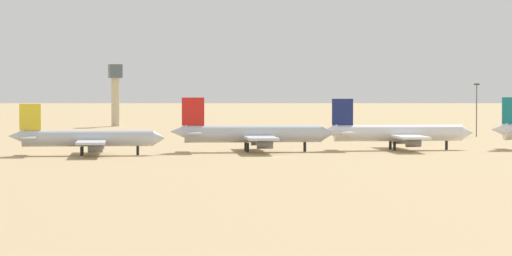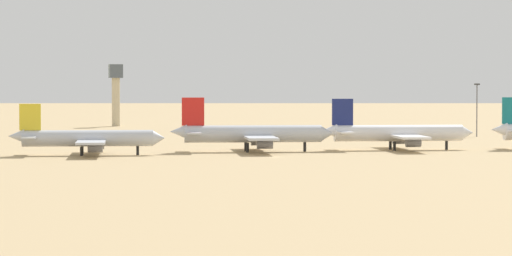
{
  "view_description": "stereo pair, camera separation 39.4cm",
  "coord_description": "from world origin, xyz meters",
  "px_view_note": "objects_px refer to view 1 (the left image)",
  "views": [
    {
      "loc": [
        -78.67,
        -314.25,
        19.42
      ],
      "look_at": [
        1.84,
        29.03,
        6.0
      ],
      "focal_mm": 93.58,
      "sensor_mm": 36.0,
      "label": 1
    },
    {
      "loc": [
        -78.29,
        -314.34,
        19.42
      ],
      "look_at": [
        1.84,
        29.03,
        6.0
      ],
      "focal_mm": 93.58,
      "sensor_mm": 36.0,
      "label": 2
    }
  ],
  "objects_px": {
    "control_tower": "(115,89)",
    "parked_jet_navy_4": "(397,133)",
    "parked_jet_yellow_2": "(86,138)",
    "light_pole_west": "(477,106)",
    "parked_jet_red_3": "(251,134)"
  },
  "relations": [
    {
      "from": "control_tower",
      "to": "parked_jet_yellow_2",
      "type": "bearing_deg",
      "value": -99.24
    },
    {
      "from": "parked_jet_red_3",
      "to": "light_pole_west",
      "type": "relative_size",
      "value": 2.47
    },
    {
      "from": "parked_jet_red_3",
      "to": "parked_jet_navy_4",
      "type": "distance_m",
      "value": 39.77
    },
    {
      "from": "parked_jet_yellow_2",
      "to": "light_pole_west",
      "type": "xyz_separation_m",
      "value": [
        135.35,
        75.94,
        5.72
      ]
    },
    {
      "from": "parked_jet_yellow_2",
      "to": "control_tower",
      "type": "height_order",
      "value": "control_tower"
    },
    {
      "from": "parked_jet_red_3",
      "to": "control_tower",
      "type": "relative_size",
      "value": 1.75
    },
    {
      "from": "parked_jet_navy_4",
      "to": "control_tower",
      "type": "height_order",
      "value": "control_tower"
    },
    {
      "from": "parked_jet_yellow_2",
      "to": "light_pole_west",
      "type": "distance_m",
      "value": 155.31
    },
    {
      "from": "parked_jet_red_3",
      "to": "control_tower",
      "type": "height_order",
      "value": "control_tower"
    },
    {
      "from": "control_tower",
      "to": "parked_jet_navy_4",
      "type": "bearing_deg",
      "value": -74.93
    },
    {
      "from": "parked_jet_yellow_2",
      "to": "parked_jet_navy_4",
      "type": "relative_size",
      "value": 0.94
    },
    {
      "from": "control_tower",
      "to": "light_pole_west",
      "type": "bearing_deg",
      "value": -49.31
    },
    {
      "from": "control_tower",
      "to": "light_pole_west",
      "type": "xyz_separation_m",
      "value": [
        103.42,
        -120.3,
        -4.91
      ]
    },
    {
      "from": "control_tower",
      "to": "light_pole_west",
      "type": "relative_size",
      "value": 1.41
    },
    {
      "from": "parked_jet_yellow_2",
      "to": "parked_jet_navy_4",
      "type": "height_order",
      "value": "parked_jet_navy_4"
    }
  ]
}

